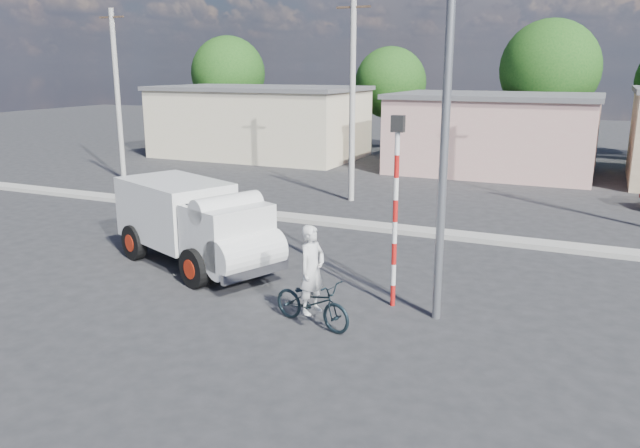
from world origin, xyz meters
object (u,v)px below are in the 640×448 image
at_px(traffic_pole, 396,196).
at_px(streetlight, 439,88).
at_px(truck, 196,222).
at_px(cyclist, 312,283).
at_px(bicycle, 312,302).

height_order(traffic_pole, streetlight, streetlight).
xyz_separation_m(truck, streetlight, (6.76, -0.86, 3.70)).
relative_size(truck, streetlight, 0.65).
distance_m(truck, cyclist, 5.19).
xyz_separation_m(cyclist, streetlight, (2.15, 1.50, 4.01)).
bearing_deg(cyclist, bicycle, -75.02).
relative_size(cyclist, streetlight, 0.21).
bearing_deg(bicycle, cyclist, 104.98).
distance_m(truck, streetlight, 7.75).
relative_size(truck, cyclist, 3.07).
bearing_deg(truck, bicycle, -4.31).
bearing_deg(traffic_pole, cyclist, -123.98).
xyz_separation_m(bicycle, traffic_pole, (1.21, 1.80, 2.07)).
distance_m(bicycle, traffic_pole, 3.00).
bearing_deg(cyclist, truck, 77.82).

